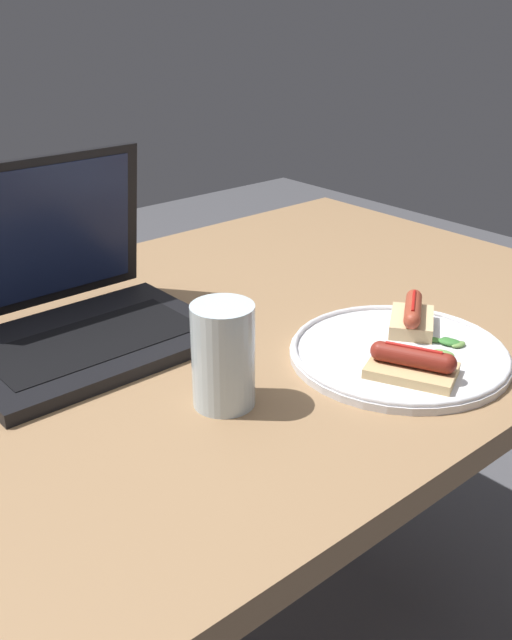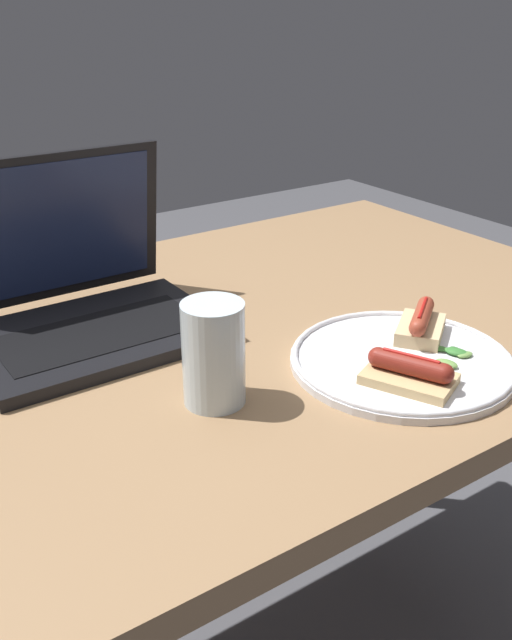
{
  "view_description": "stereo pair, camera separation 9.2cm",
  "coord_description": "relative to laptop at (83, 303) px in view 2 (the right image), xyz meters",
  "views": [
    {
      "loc": [
        -0.5,
        -0.74,
        1.22
      ],
      "look_at": [
        0.05,
        -0.11,
        0.83
      ],
      "focal_mm": 40.0,
      "sensor_mm": 36.0,
      "label": 1
    },
    {
      "loc": [
        -0.43,
        -0.8,
        1.22
      ],
      "look_at": [
        0.05,
        -0.11,
        0.83
      ],
      "focal_mm": 40.0,
      "sensor_mm": 36.0,
      "label": 2
    }
  ],
  "objects": [
    {
      "name": "sausage_toast_left",
      "position": [
        0.26,
        -0.39,
        -0.02
      ],
      "size": [
        0.11,
        0.13,
        0.04
      ],
      "rotation": [
        0.0,
        0.0,
        5.14
      ],
      "color": "tan",
      "rests_on": "plate"
    },
    {
      "name": "sausage_toast_middle",
      "position": [
        0.37,
        -0.3,
        -0.02
      ],
      "size": [
        0.11,
        0.1,
        0.05
      ],
      "rotation": [
        0.0,
        0.0,
        0.62
      ],
      "color": "#D6B784",
      "rests_on": "plate"
    },
    {
      "name": "salad_pile",
      "position": [
        0.36,
        -0.37,
        -0.03
      ],
      "size": [
        0.07,
        0.07,
        0.01
      ],
      "color": "#387A33",
      "rests_on": "plate"
    },
    {
      "name": "desk",
      "position": [
        0.1,
        -0.11,
        -0.11
      ],
      "size": [
        1.45,
        0.83,
        0.77
      ],
      "color": "#93704C",
      "rests_on": "ground_plane"
    },
    {
      "name": "plate",
      "position": [
        0.3,
        -0.34,
        -0.04
      ],
      "size": [
        0.29,
        0.29,
        0.02
      ],
      "color": "silver",
      "rests_on": "desk"
    },
    {
      "name": "drinking_glass",
      "position": [
        0.05,
        -0.27,
        0.02
      ],
      "size": [
        0.07,
        0.07,
        0.13
      ],
      "color": "silver",
      "rests_on": "desk"
    },
    {
      "name": "laptop",
      "position": [
        0.0,
        0.0,
        0.0
      ],
      "size": [
        0.34,
        0.27,
        0.24
      ],
      "color": "black",
      "rests_on": "desk"
    }
  ]
}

